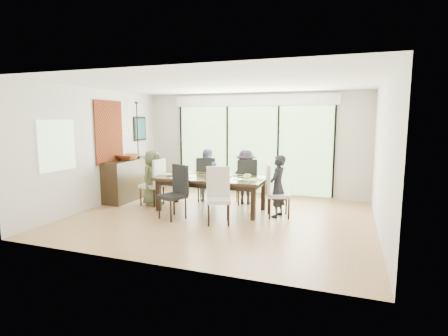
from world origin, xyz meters
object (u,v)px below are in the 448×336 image
(chair_far_left, at_px, (207,179))
(bowl, at_px, (128,157))
(cup_a, at_px, (185,172))
(cup_b, at_px, (216,176))
(chair_near_left, at_px, (172,192))
(laptop, at_px, (174,175))
(chair_left_end, at_px, (152,182))
(person_far_right, at_px, (246,177))
(cup_c, at_px, (247,176))
(table_top, at_px, (211,178))
(person_left_end, at_px, (153,178))
(chair_near_right, at_px, (218,196))
(chair_far_right, at_px, (246,181))
(person_right_end, at_px, (278,186))
(sideboard, at_px, (131,179))
(person_far_left, at_px, (207,175))
(vase, at_px, (214,174))
(chair_right_end, at_px, (279,191))

(chair_far_left, distance_m, bowl, 2.06)
(cup_a, distance_m, cup_b, 0.89)
(chair_near_left, height_order, laptop, chair_near_left)
(bowl, bearing_deg, chair_far_left, 14.86)
(chair_left_end, bearing_deg, chair_near_left, 53.52)
(chair_left_end, height_order, cup_a, chair_left_end)
(person_far_right, relative_size, cup_c, 10.40)
(table_top, height_order, cup_c, cup_c)
(chair_near_left, relative_size, person_left_end, 0.85)
(chair_near_left, bearing_deg, chair_near_right, 23.56)
(chair_far_right, height_order, cup_a, chair_far_right)
(person_left_end, xyz_separation_m, bowl, (-0.90, 0.34, 0.42))
(chair_near_right, xyz_separation_m, person_right_end, (0.98, 0.87, 0.10))
(cup_b, xyz_separation_m, sideboard, (-2.53, 0.54, -0.29))
(chair_far_left, height_order, person_far_left, person_far_left)
(chair_near_left, height_order, person_far_right, person_far_right)
(chair_far_right, distance_m, sideboard, 2.95)
(chair_far_left, relative_size, laptop, 3.33)
(table_top, bearing_deg, person_far_left, 118.47)
(cup_a, bearing_deg, table_top, -12.09)
(person_right_end, bearing_deg, chair_near_right, -37.29)
(chair_far_left, relative_size, chair_near_left, 1.00)
(chair_left_end, height_order, person_left_end, person_left_end)
(vase, bearing_deg, chair_near_right, -63.94)
(cup_a, relative_size, cup_c, 1.00)
(person_far_right, height_order, bowl, person_far_right)
(person_left_end, relative_size, cup_b, 12.90)
(chair_right_end, relative_size, cup_a, 8.87)
(chair_right_end, relative_size, vase, 9.17)
(chair_left_end, distance_m, person_far_right, 2.21)
(chair_near_left, bearing_deg, person_left_end, 161.96)
(chair_left_end, relative_size, cup_c, 8.87)
(chair_right_end, bearing_deg, person_right_end, 72.79)
(chair_left_end, relative_size, laptop, 3.33)
(person_far_left, distance_m, bowl, 2.03)
(chair_far_right, relative_size, person_left_end, 0.85)
(chair_near_left, height_order, person_right_end, person_right_end)
(chair_far_right, bearing_deg, cup_b, 43.58)
(chair_left_end, height_order, cup_b, chair_left_end)
(table_top, xyz_separation_m, chair_near_right, (0.50, -0.87, -0.17))
(person_right_end, xyz_separation_m, bowl, (-3.86, 0.34, 0.42))
(person_far_right, bearing_deg, chair_far_left, -11.31)
(person_left_end, bearing_deg, cup_c, -79.16)
(chair_left_end, xyz_separation_m, person_right_end, (2.98, 0.00, 0.10))
(chair_far_right, bearing_deg, bowl, -13.68)
(person_far_left, xyz_separation_m, laptop, (-0.40, -0.93, 0.12))
(cup_b, bearing_deg, chair_near_right, -65.56)
(chair_right_end, height_order, person_far_left, person_far_left)
(cup_b, height_order, cup_c, cup_c)
(chair_right_end, height_order, bowl, bowl)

